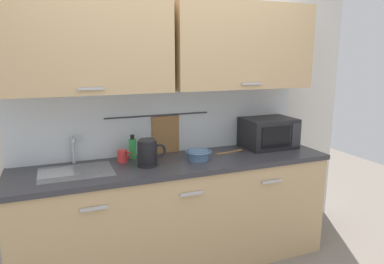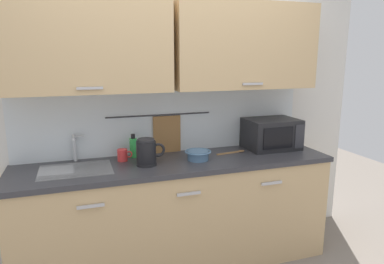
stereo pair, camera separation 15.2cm
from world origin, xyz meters
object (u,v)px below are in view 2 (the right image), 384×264
(mixing_bowl, at_px, (198,155))
(wooden_spoon, at_px, (234,152))
(dish_soap_bottle, at_px, (133,147))
(mug_near_sink, at_px, (123,155))
(microwave, at_px, (271,134))
(electric_kettle, at_px, (147,152))

(mixing_bowl, height_order, wooden_spoon, mixing_bowl)
(mixing_bowl, relative_size, wooden_spoon, 0.77)
(dish_soap_bottle, xyz_separation_m, mug_near_sink, (-0.10, -0.08, -0.04))
(microwave, bearing_deg, mixing_bowl, -169.55)
(electric_kettle, relative_size, mug_near_sink, 1.89)
(microwave, relative_size, dish_soap_bottle, 2.35)
(dish_soap_bottle, bearing_deg, microwave, -4.80)
(microwave, xyz_separation_m, wooden_spoon, (-0.38, -0.04, -0.13))
(wooden_spoon, bearing_deg, microwave, 5.29)
(mixing_bowl, bearing_deg, microwave, 10.45)
(dish_soap_bottle, height_order, wooden_spoon, dish_soap_bottle)
(microwave, bearing_deg, dish_soap_bottle, 175.20)
(microwave, height_order, mixing_bowl, microwave)
(dish_soap_bottle, xyz_separation_m, wooden_spoon, (0.85, -0.14, -0.08))
(electric_kettle, bearing_deg, mug_near_sink, 133.29)
(mug_near_sink, height_order, mixing_bowl, mug_near_sink)
(electric_kettle, height_order, mixing_bowl, electric_kettle)
(microwave, distance_m, electric_kettle, 1.18)
(dish_soap_bottle, bearing_deg, wooden_spoon, -9.28)
(electric_kettle, relative_size, mixing_bowl, 1.06)
(electric_kettle, bearing_deg, dish_soap_bottle, 104.58)
(mug_near_sink, bearing_deg, microwave, -1.21)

